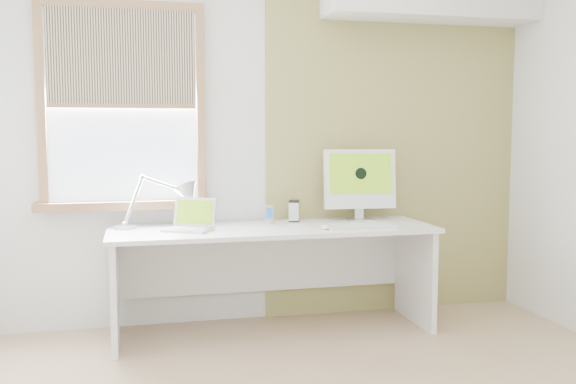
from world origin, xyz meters
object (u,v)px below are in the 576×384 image
object	(u,v)px
external_drive	(294,211)
laptop	(191,222)
desk_lamp	(177,198)
desk	(271,254)
imac	(360,181)

from	to	relation	value
external_drive	laptop	bearing A→B (deg)	-163.12
external_drive	desk_lamp	bearing A→B (deg)	-179.41
desk	desk_lamp	xyz separation A→B (m)	(-0.63, 0.17, 0.38)
external_drive	imac	bearing A→B (deg)	-6.00
desk	desk_lamp	distance (m)	0.76
desk_lamp	imac	size ratio (longest dim) A/B	1.23
imac	external_drive	bearing A→B (deg)	174.00
desk_lamp	imac	bearing A→B (deg)	-1.82
desk	laptop	distance (m)	0.61
desk	external_drive	bearing A→B (deg)	40.57
desk_lamp	external_drive	size ratio (longest dim) A/B	4.32
desk_lamp	imac	xyz separation A→B (m)	(1.32, -0.04, 0.10)
laptop	external_drive	world-z (taller)	laptop
laptop	external_drive	size ratio (longest dim) A/B	2.49
external_drive	desk	bearing A→B (deg)	-139.43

